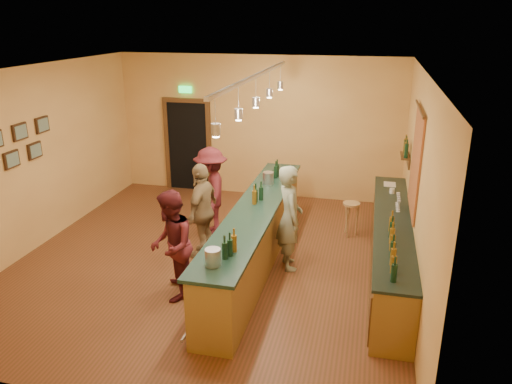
% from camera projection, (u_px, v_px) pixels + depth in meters
% --- Properties ---
extents(floor, '(7.00, 7.00, 0.00)m').
position_uv_depth(floor, '(212.00, 259.00, 8.65)').
color(floor, brown).
rests_on(floor, ground).
extents(ceiling, '(6.50, 7.00, 0.02)m').
position_uv_depth(ceiling, '(206.00, 70.00, 7.58)').
color(ceiling, silver).
rests_on(ceiling, wall_back).
extents(wall_back, '(6.50, 0.02, 3.20)m').
position_uv_depth(wall_back, '(258.00, 127.00, 11.32)').
color(wall_back, tan).
rests_on(wall_back, floor).
extents(wall_front, '(6.50, 0.02, 3.20)m').
position_uv_depth(wall_front, '(97.00, 272.00, 4.90)').
color(wall_front, tan).
rests_on(wall_front, floor).
extents(wall_left, '(0.02, 7.00, 3.20)m').
position_uv_depth(wall_left, '(35.00, 159.00, 8.82)').
color(wall_left, tan).
rests_on(wall_left, floor).
extents(wall_right, '(0.02, 7.00, 3.20)m').
position_uv_depth(wall_right, '(417.00, 186.00, 7.41)').
color(wall_right, tan).
rests_on(wall_right, floor).
extents(doorway, '(1.15, 0.09, 2.48)m').
position_uv_depth(doorway, '(188.00, 144.00, 11.83)').
color(doorway, black).
rests_on(doorway, wall_back).
extents(tapestry, '(0.03, 1.40, 1.60)m').
position_uv_depth(tapestry, '(416.00, 162.00, 7.69)').
color(tapestry, maroon).
rests_on(tapestry, wall_right).
extents(bottle_shelf, '(0.17, 0.55, 0.54)m').
position_uv_depth(bottle_shelf, '(406.00, 150.00, 9.15)').
color(bottle_shelf, '#542D19').
rests_on(bottle_shelf, wall_right).
extents(picture_grid, '(0.06, 2.20, 0.70)m').
position_uv_depth(picture_grid, '(4.00, 150.00, 8.01)').
color(picture_grid, '#382111').
rests_on(picture_grid, wall_left).
extents(back_counter, '(0.60, 4.55, 1.27)m').
position_uv_depth(back_counter, '(391.00, 247.00, 8.00)').
color(back_counter, olive).
rests_on(back_counter, floor).
extents(tasting_bar, '(0.73, 5.10, 1.38)m').
position_uv_depth(tasting_bar, '(256.00, 231.00, 8.27)').
color(tasting_bar, olive).
rests_on(tasting_bar, floor).
extents(pendant_track, '(0.11, 4.60, 0.50)m').
position_uv_depth(pendant_track, '(256.00, 87.00, 7.48)').
color(pendant_track, silver).
rests_on(pendant_track, ceiling).
extents(bartender, '(0.62, 0.75, 1.76)m').
position_uv_depth(bartender, '(290.00, 218.00, 8.12)').
color(bartender, gray).
rests_on(bartender, floor).
extents(customer_a, '(0.85, 0.96, 1.66)m').
position_uv_depth(customer_a, '(171.00, 246.00, 7.25)').
color(customer_a, '#59191E').
rests_on(customer_a, floor).
extents(customer_b, '(0.51, 1.02, 1.68)m').
position_uv_depth(customer_b, '(203.00, 211.00, 8.53)').
color(customer_b, '#997A51').
rests_on(customer_b, floor).
extents(customer_c, '(0.95, 1.24, 1.70)m').
position_uv_depth(customer_c, '(211.00, 191.00, 9.44)').
color(customer_c, '#59191E').
rests_on(customer_c, floor).
extents(bar_stool, '(0.32, 0.32, 0.66)m').
position_uv_depth(bar_stool, '(351.00, 210.00, 9.43)').
color(bar_stool, '#A5844A').
rests_on(bar_stool, floor).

